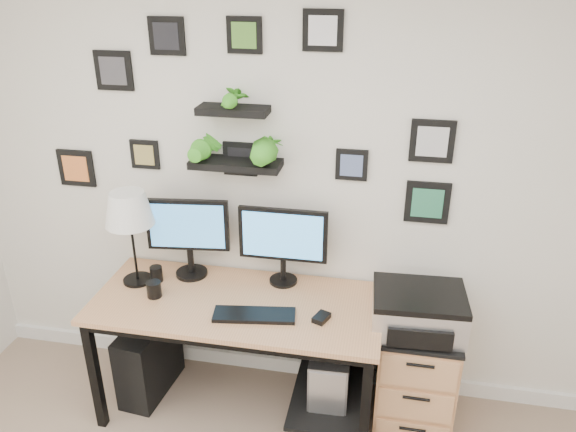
% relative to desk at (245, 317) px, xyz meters
% --- Properties ---
extents(room, '(4.00, 4.00, 4.00)m').
position_rel_desk_xyz_m(room, '(0.21, 0.32, -0.58)').
color(room, tan).
rests_on(room, ground).
extents(desk, '(1.60, 0.70, 0.75)m').
position_rel_desk_xyz_m(desk, '(0.00, 0.00, 0.00)').
color(desk, tan).
rests_on(desk, ground).
extents(monitor_left, '(0.48, 0.21, 0.49)m').
position_rel_desk_xyz_m(monitor_left, '(-0.38, 0.18, 0.41)').
color(monitor_left, black).
rests_on(monitor_left, desk).
extents(monitor_right, '(0.51, 0.16, 0.47)m').
position_rel_desk_xyz_m(monitor_right, '(0.18, 0.21, 0.40)').
color(monitor_right, black).
rests_on(monitor_right, desk).
extents(keyboard, '(0.45, 0.20, 0.02)m').
position_rel_desk_xyz_m(keyboard, '(0.10, -0.16, 0.13)').
color(keyboard, black).
rests_on(keyboard, desk).
extents(mouse, '(0.10, 0.12, 0.03)m').
position_rel_desk_xyz_m(mouse, '(0.45, -0.12, 0.14)').
color(mouse, black).
rests_on(mouse, desk).
extents(table_lamp, '(0.28, 0.28, 0.56)m').
position_rel_desk_xyz_m(table_lamp, '(-0.66, 0.06, 0.57)').
color(table_lamp, black).
rests_on(table_lamp, desk).
extents(mug, '(0.08, 0.08, 0.09)m').
position_rel_desk_xyz_m(mug, '(-0.50, -0.08, 0.17)').
color(mug, black).
rests_on(mug, desk).
extents(pen_cup, '(0.07, 0.07, 0.09)m').
position_rel_desk_xyz_m(pen_cup, '(-0.55, 0.08, 0.17)').
color(pen_cup, black).
rests_on(pen_cup, desk).
extents(pc_tower_black, '(0.26, 0.49, 0.47)m').
position_rel_desk_xyz_m(pc_tower_black, '(-0.62, 0.00, -0.39)').
color(pc_tower_black, black).
rests_on(pc_tower_black, ground).
extents(pc_tower_grey, '(0.24, 0.50, 0.49)m').
position_rel_desk_xyz_m(pc_tower_grey, '(0.49, 0.03, -0.38)').
color(pc_tower_grey, gray).
rests_on(pc_tower_grey, ground).
extents(file_cabinet, '(0.43, 0.53, 0.67)m').
position_rel_desk_xyz_m(file_cabinet, '(0.97, 0.06, -0.29)').
color(file_cabinet, tan).
rests_on(file_cabinet, ground).
extents(printer, '(0.50, 0.41, 0.22)m').
position_rel_desk_xyz_m(printer, '(0.94, 0.02, 0.15)').
color(printer, silver).
rests_on(printer, file_cabinet).
extents(wall_decor, '(2.29, 0.18, 1.09)m').
position_rel_desk_xyz_m(wall_decor, '(-0.06, 0.26, 1.02)').
color(wall_decor, black).
rests_on(wall_decor, ground).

